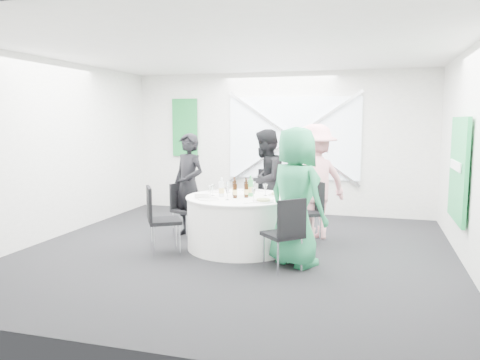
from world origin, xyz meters
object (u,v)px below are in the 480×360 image
(person_woman_green, at_px, (296,197))
(clear_water_bottle, at_px, (222,189))
(banquet_table, at_px, (240,222))
(chair_front_left, at_px, (158,215))
(green_water_bottle, at_px, (251,188))
(person_woman_pink, at_px, (315,182))
(person_man_back, at_px, (265,181))
(chair_back_left, at_px, (183,205))
(chair_front_right, at_px, (286,229))
(chair_back, at_px, (268,195))
(person_man_back_left, at_px, (189,185))
(chair_back_right, at_px, (310,207))

(person_woman_green, distance_m, clear_water_bottle, 1.27)
(banquet_table, bearing_deg, chair_front_left, -147.96)
(person_woman_green, height_order, green_water_bottle, person_woman_green)
(chair_front_left, distance_m, person_woman_green, 1.93)
(person_woman_green, bearing_deg, person_woman_pink, -59.31)
(chair_front_left, relative_size, person_man_back, 0.56)
(banquet_table, distance_m, clear_water_bottle, 0.56)
(chair_back_left, bearing_deg, banquet_table, -90.00)
(chair_back_left, bearing_deg, clear_water_bottle, -99.92)
(chair_front_right, distance_m, clear_water_bottle, 1.41)
(banquet_table, height_order, person_man_back, person_man_back)
(chair_back, bearing_deg, person_woman_pink, -19.25)
(green_water_bottle, xyz_separation_m, clear_water_bottle, (-0.39, -0.15, -0.01))
(person_woman_green, bearing_deg, clear_water_bottle, 9.25)
(person_man_back_left, distance_m, green_water_bottle, 1.18)
(banquet_table, bearing_deg, green_water_bottle, 26.91)
(person_woman_pink, relative_size, green_water_bottle, 5.96)
(person_man_back_left, distance_m, person_woman_pink, 1.99)
(person_man_back_left, relative_size, person_woman_pink, 0.92)
(banquet_table, relative_size, green_water_bottle, 5.17)
(chair_front_right, xyz_separation_m, person_man_back, (-0.72, 1.96, 0.32))
(chair_back_right, height_order, person_woman_green, person_woman_green)
(chair_back_right, bearing_deg, banquet_table, -90.00)
(green_water_bottle, bearing_deg, chair_back_right, 33.90)
(chair_front_right, xyz_separation_m, clear_water_bottle, (-1.10, 0.82, 0.33))
(chair_front_left, bearing_deg, clear_water_bottle, -85.67)
(person_woman_green, bearing_deg, chair_front_left, 34.09)
(green_water_bottle, bearing_deg, person_man_back, 90.85)
(chair_back_left, bearing_deg, person_woman_pink, -55.82)
(banquet_table, relative_size, chair_back_right, 1.67)
(person_man_back, bearing_deg, chair_back, -177.03)
(person_man_back_left, height_order, clear_water_bottle, person_man_back_left)
(chair_front_left, xyz_separation_m, person_woman_green, (1.90, 0.04, 0.33))
(chair_back, relative_size, person_man_back_left, 0.62)
(banquet_table, xyz_separation_m, chair_front_right, (0.85, -0.90, 0.16))
(chair_front_right, relative_size, person_woman_pink, 0.51)
(chair_back_left, relative_size, person_man_back_left, 0.51)
(chair_back, bearing_deg, chair_front_right, -65.47)
(chair_back_left, xyz_separation_m, person_man_back, (1.22, 0.58, 0.36))
(chair_back_right, distance_m, person_man_back_left, 1.95)
(banquet_table, xyz_separation_m, chair_back_left, (-1.10, 0.49, 0.11))
(chair_back, bearing_deg, banquet_table, -90.00)
(banquet_table, relative_size, person_man_back, 0.91)
(clear_water_bottle, bearing_deg, person_man_back_left, 144.13)
(person_woman_green, bearing_deg, chair_back, -34.31)
(chair_back_right, xyz_separation_m, chair_front_right, (-0.09, -1.51, -0.01))
(person_man_back, distance_m, clear_water_bottle, 1.21)
(chair_back, relative_size, chair_front_right, 1.11)
(chair_front_right, height_order, person_man_back_left, person_man_back_left)
(person_man_back_left, height_order, person_woman_pink, person_woman_pink)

